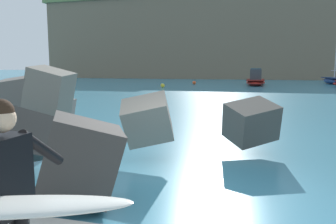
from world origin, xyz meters
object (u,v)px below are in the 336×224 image
object	(u,v)px
boat_near_left	(55,81)
mooring_buoy_inner	(163,86)
mooring_buoy_outer	(194,83)
boat_mid_right	(333,80)
boat_mid_left	(256,80)

from	to	relation	value
boat_near_left	mooring_buoy_inner	bearing A→B (deg)	4.80
mooring_buoy_outer	boat_mid_right	bearing A→B (deg)	17.64
mooring_buoy_outer	boat_mid_left	bearing A→B (deg)	-4.22
boat_mid_right	mooring_buoy_outer	world-z (taller)	boat_mid_right
mooring_buoy_inner	mooring_buoy_outer	distance (m)	7.50
mooring_buoy_inner	mooring_buoy_outer	world-z (taller)	same
boat_near_left	mooring_buoy_inner	size ratio (longest dim) A/B	9.48
boat_mid_left	boat_near_left	bearing A→B (deg)	-160.83
boat_near_left	mooring_buoy_outer	xyz separation A→B (m)	(14.60, 8.26, -0.36)
boat_mid_left	boat_mid_right	bearing A→B (deg)	32.02
mooring_buoy_inner	boat_mid_right	bearing A→B (deg)	33.33
boat_near_left	mooring_buoy_inner	distance (m)	12.56
boat_mid_right	mooring_buoy_inner	xyz separation A→B (m)	(-19.28, -12.67, -0.27)
mooring_buoy_inner	boat_near_left	bearing A→B (deg)	-175.20
mooring_buoy_outer	mooring_buoy_inner	bearing A→B (deg)	-106.12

